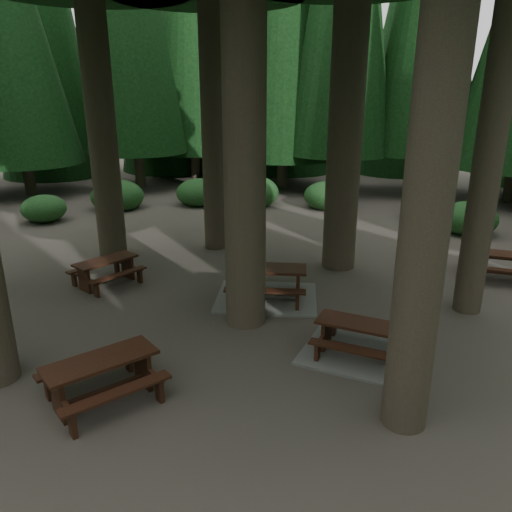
% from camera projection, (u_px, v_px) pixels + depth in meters
% --- Properties ---
extents(ground, '(80.00, 80.00, 0.00)m').
position_uv_depth(ground, '(208.00, 321.00, 10.76)').
color(ground, '#4A423C').
rests_on(ground, ground).
extents(picnic_table_a, '(2.31, 2.03, 0.69)m').
position_uv_depth(picnic_table_a, '(359.00, 345.00, 9.31)').
color(picnic_table_a, gray).
rests_on(picnic_table_a, ground).
extents(picnic_table_b, '(1.83, 1.96, 0.67)m').
position_uv_depth(picnic_table_b, '(106.00, 268.00, 12.61)').
color(picnic_table_b, black).
rests_on(picnic_table_b, ground).
extents(picnic_table_c, '(2.63, 2.29, 0.80)m').
position_uv_depth(picnic_table_c, '(267.00, 288.00, 11.81)').
color(picnic_table_c, gray).
rests_on(picnic_table_c, ground).
extents(picnic_table_d, '(1.68, 1.40, 0.69)m').
position_uv_depth(picnic_table_d, '(495.00, 261.00, 13.08)').
color(picnic_table_d, black).
rests_on(picnic_table_d, ground).
extents(picnic_table_e, '(2.17, 2.23, 0.75)m').
position_uv_depth(picnic_table_e, '(102.00, 373.00, 7.90)').
color(picnic_table_e, black).
rests_on(picnic_table_e, ground).
extents(shrub_ring, '(23.86, 24.64, 1.49)m').
position_uv_depth(shrub_ring, '(248.00, 294.00, 11.16)').
color(shrub_ring, '#1B5026').
rests_on(shrub_ring, ground).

